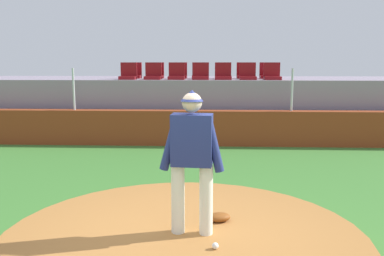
% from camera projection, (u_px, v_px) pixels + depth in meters
% --- Properties ---
extents(ground_plane, '(60.00, 60.00, 0.00)m').
position_uv_depth(ground_plane, '(183.00, 256.00, 4.91)').
color(ground_plane, '#3E7C30').
extents(pitchers_mound, '(4.30, 4.30, 0.26)m').
position_uv_depth(pitchers_mound, '(183.00, 245.00, 4.89)').
color(pitchers_mound, '#AA6E35').
rests_on(pitchers_mound, ground_plane).
extents(pitcher, '(0.76, 0.29, 1.70)m').
position_uv_depth(pitcher, '(192.00, 152.00, 4.77)').
color(pitcher, white).
rests_on(pitcher, pitchers_mound).
extents(baseball, '(0.07, 0.07, 0.07)m').
position_uv_depth(baseball, '(215.00, 246.00, 4.49)').
color(baseball, white).
rests_on(baseball, pitchers_mound).
extents(fielding_glove, '(0.34, 0.26, 0.11)m').
position_uv_depth(fielding_glove, '(219.00, 217.00, 5.27)').
color(fielding_glove, brown).
rests_on(fielding_glove, pitchers_mound).
extents(brick_barrier, '(15.80, 0.40, 0.96)m').
position_uv_depth(brick_barrier, '(199.00, 128.00, 11.41)').
color(brick_barrier, brown).
rests_on(brick_barrier, ground_plane).
extents(fence_post_left, '(0.06, 0.06, 1.15)m').
position_uv_depth(fence_post_left, '(74.00, 89.00, 11.40)').
color(fence_post_left, silver).
rests_on(fence_post_left, brick_barrier).
extents(fence_post_right, '(0.06, 0.06, 1.15)m').
position_uv_depth(fence_post_right, '(292.00, 90.00, 11.14)').
color(fence_post_right, silver).
rests_on(fence_post_right, brick_barrier).
extents(bleacher_platform, '(14.85, 3.54, 1.76)m').
position_uv_depth(bleacher_platform, '(201.00, 105.00, 13.58)').
color(bleacher_platform, gray).
rests_on(bleacher_platform, ground_plane).
extents(stadium_chair_0, '(0.48, 0.44, 0.50)m').
position_uv_depth(stadium_chair_0, '(128.00, 74.00, 12.29)').
color(stadium_chair_0, maroon).
rests_on(stadium_chair_0, bleacher_platform).
extents(stadium_chair_1, '(0.48, 0.44, 0.50)m').
position_uv_depth(stadium_chair_1, '(153.00, 74.00, 12.27)').
color(stadium_chair_1, maroon).
rests_on(stadium_chair_1, bleacher_platform).
extents(stadium_chair_2, '(0.48, 0.44, 0.50)m').
position_uv_depth(stadium_chair_2, '(177.00, 74.00, 12.23)').
color(stadium_chair_2, maroon).
rests_on(stadium_chair_2, bleacher_platform).
extents(stadium_chair_3, '(0.48, 0.44, 0.50)m').
position_uv_depth(stadium_chair_3, '(201.00, 74.00, 12.19)').
color(stadium_chair_3, maroon).
rests_on(stadium_chair_3, bleacher_platform).
extents(stadium_chair_4, '(0.48, 0.44, 0.50)m').
position_uv_depth(stadium_chair_4, '(223.00, 74.00, 12.19)').
color(stadium_chair_4, maroon).
rests_on(stadium_chair_4, bleacher_platform).
extents(stadium_chair_5, '(0.48, 0.44, 0.50)m').
position_uv_depth(stadium_chair_5, '(248.00, 74.00, 12.14)').
color(stadium_chair_5, maroon).
rests_on(stadium_chair_5, bleacher_platform).
extents(stadium_chair_6, '(0.48, 0.44, 0.50)m').
position_uv_depth(stadium_chair_6, '(272.00, 74.00, 12.10)').
color(stadium_chair_6, maroon).
rests_on(stadium_chair_6, bleacher_platform).
extents(stadium_chair_7, '(0.48, 0.44, 0.50)m').
position_uv_depth(stadium_chair_7, '(134.00, 73.00, 13.17)').
color(stadium_chair_7, maroon).
rests_on(stadium_chair_7, bleacher_platform).
extents(stadium_chair_8, '(0.48, 0.44, 0.50)m').
position_uv_depth(stadium_chair_8, '(156.00, 73.00, 13.17)').
color(stadium_chair_8, maroon).
rests_on(stadium_chair_8, bleacher_platform).
extents(stadium_chair_9, '(0.48, 0.44, 0.50)m').
position_uv_depth(stadium_chair_9, '(179.00, 73.00, 13.12)').
color(stadium_chair_9, maroon).
rests_on(stadium_chair_9, bleacher_platform).
extents(stadium_chair_10, '(0.48, 0.44, 0.50)m').
position_uv_depth(stadium_chair_10, '(200.00, 73.00, 13.07)').
color(stadium_chair_10, maroon).
rests_on(stadium_chair_10, bleacher_platform).
extents(stadium_chair_11, '(0.48, 0.44, 0.50)m').
position_uv_depth(stadium_chair_11, '(223.00, 73.00, 13.03)').
color(stadium_chair_11, maroon).
rests_on(stadium_chair_11, bleacher_platform).
extents(stadium_chair_12, '(0.48, 0.44, 0.50)m').
position_uv_depth(stadium_chair_12, '(244.00, 73.00, 13.04)').
color(stadium_chair_12, maroon).
rests_on(stadium_chair_12, bleacher_platform).
extents(stadium_chair_13, '(0.48, 0.44, 0.50)m').
position_uv_depth(stadium_chair_13, '(267.00, 73.00, 13.01)').
color(stadium_chair_13, maroon).
rests_on(stadium_chair_13, bleacher_platform).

